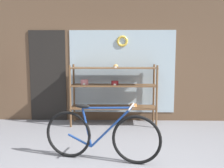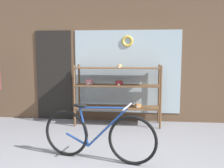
% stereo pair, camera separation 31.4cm
% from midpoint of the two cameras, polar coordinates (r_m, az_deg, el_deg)
% --- Properties ---
extents(storefront_facade, '(6.10, 0.13, 3.32)m').
position_cam_midpoint_polar(storefront_facade, '(5.80, -1.57, 7.47)').
color(storefront_facade, brown).
rests_on(storefront_facade, ground_plane).
extents(display_case, '(1.87, 0.50, 1.34)m').
position_cam_midpoint_polar(display_case, '(5.48, -1.50, -0.91)').
color(display_case, brown).
rests_on(display_case, ground_plane).
extents(bicycle, '(1.73, 0.52, 0.85)m').
position_cam_midpoint_polar(bicycle, '(3.74, -5.01, -11.65)').
color(bicycle, black).
rests_on(bicycle, ground_plane).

